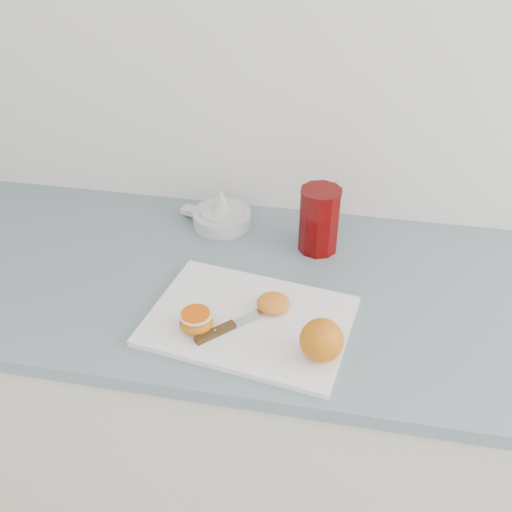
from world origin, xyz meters
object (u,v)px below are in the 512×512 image
Objects in this scene: counter at (265,417)px; cutting_board at (249,321)px; half_orange at (196,321)px; red_tumbler at (319,222)px; citrus_juicer at (221,215)px.

cutting_board is at bearing -94.12° from counter.
half_orange reaches higher than counter.
citrus_juicer is at bearing 166.19° from red_tumbler.
counter is 39.75× the size of half_orange.
red_tumbler reaches higher than citrus_juicer.
cutting_board is 5.94× the size of half_orange.
half_orange is (-0.09, -0.05, 0.03)m from cutting_board.
citrus_juicer is at bearing 126.46° from counter.
red_tumbler is at bearing 56.28° from counter.
red_tumbler reaches higher than half_orange.
half_orange is 0.35× the size of citrus_juicer.
cutting_board is 2.49× the size of red_tumbler.
red_tumbler is (0.10, 0.28, 0.06)m from cutting_board.
cutting_board is 0.10m from half_orange.
citrus_juicer is (-0.05, 0.38, -0.01)m from half_orange.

